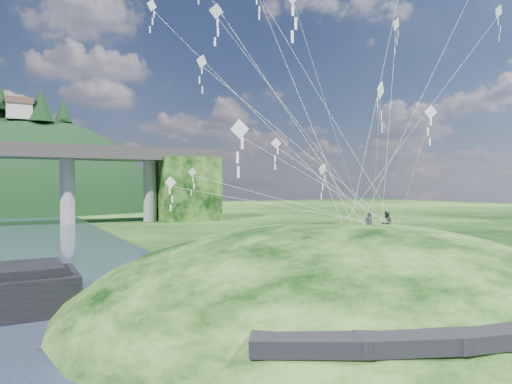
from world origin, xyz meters
TOP-DOWN VIEW (x-y plane):
  - ground at (0.00, 0.00)m, footprint 320.00×320.00m
  - grass_hill at (8.00, 2.00)m, footprint 36.00×32.00m
  - wooden_dock at (-9.69, 7.99)m, footprint 13.13×6.54m
  - kite_flyers at (10.89, 1.31)m, footprint 2.56×0.87m
  - kite_swarm at (4.54, 1.87)m, footprint 20.75×18.12m

SIDE VIEW (x-z plane):
  - grass_hill at x=8.00m, z-range -8.00..5.00m
  - ground at x=0.00m, z-range 0.00..0.00m
  - wooden_dock at x=-9.69m, z-range -0.06..0.89m
  - kite_flyers at x=10.89m, z-range 4.88..6.64m
  - kite_swarm at x=4.54m, z-range 5.38..26.68m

